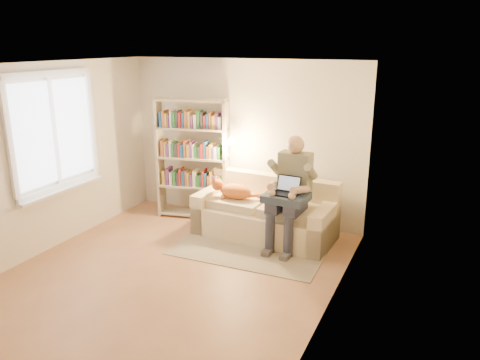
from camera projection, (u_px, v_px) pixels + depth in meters
The scene contains 14 objects.
floor at pixel (172, 274), 5.98m from camera, with size 4.50×4.50×0.00m, color #9C6947.
ceiling at pixel (163, 65), 5.24m from camera, with size 4.00×4.50×0.02m, color white.
wall_left at pixel (44, 159), 6.40m from camera, with size 0.02×4.50×2.60m, color silver.
wall_right at pixel (332, 198), 4.81m from camera, with size 0.02×4.50×2.60m, color silver.
wall_back at pixel (244, 141), 7.57m from camera, with size 4.00×0.02×2.60m, color silver.
wall_front at pixel (9, 248), 3.65m from camera, with size 4.00×0.02×2.60m, color silver.
window at pixel (57, 151), 6.54m from camera, with size 0.12×1.52×1.69m.
sofa at pixel (266, 215), 7.08m from camera, with size 2.11×1.03×0.88m.
person at pixel (291, 187), 6.58m from camera, with size 0.49×0.75×1.59m.
cat at pixel (232, 190), 7.08m from camera, with size 0.78×0.29×0.28m.
blanket at pixel (290, 198), 6.44m from camera, with size 0.59×0.48×0.10m, color #253242.
laptop at pixel (291, 190), 6.42m from camera, with size 0.35×0.32×0.29m.
bookshelf at pixel (193, 153), 7.63m from camera, with size 1.36×0.54×1.99m.
rug at pixel (249, 249), 6.67m from camera, with size 2.12×1.25×0.01m, color gray.
Camera 1 is at (3.03, -4.54, 2.85)m, focal length 35.00 mm.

